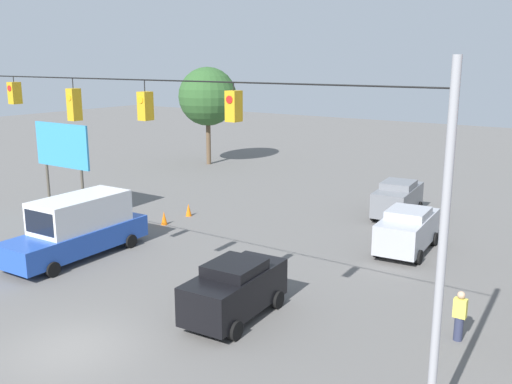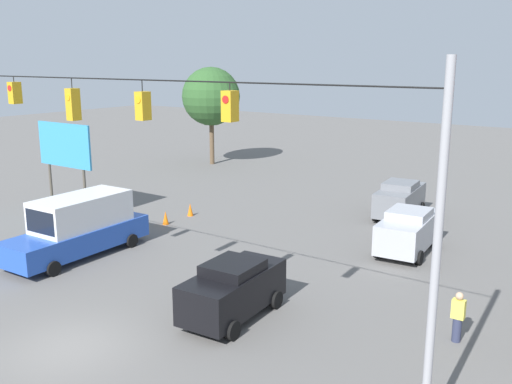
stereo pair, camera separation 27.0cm
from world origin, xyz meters
name	(u,v)px [view 2 (the right image)]	position (x,y,z in m)	size (l,w,h in m)	color
ground_plane	(70,348)	(0.00, 0.00, 0.00)	(140.00, 140.00, 0.00)	#605E5B
overhead_signal_span	(109,161)	(0.01, -2.00, 5.55)	(20.98, 0.38, 8.78)	#939399
box_truck_blue_parked_shoulder	(79,226)	(6.78, -5.78, 1.35)	(2.65, 6.89, 2.73)	#234CB2
sedan_grey_oncoming_deep	(400,199)	(-2.65, -20.32, 1.06)	(2.37, 4.71, 2.03)	slate
sedan_black_crossing_near	(233,289)	(-2.81, -4.66, 1.04)	(2.23, 4.37, 2.00)	black
sedan_silver_oncoming_far	(408,230)	(-5.22, -14.77, 1.05)	(2.37, 4.65, 2.01)	#A8AAB2
traffic_cone_nearest	(94,240)	(7.10, -6.83, 0.36)	(0.34, 0.34, 0.73)	orange
traffic_cone_second	(131,228)	(7.17, -9.21, 0.36)	(0.34, 0.34, 0.73)	orange
traffic_cone_third	(166,218)	(7.09, -11.62, 0.36)	(0.34, 0.34, 0.73)	orange
traffic_cone_fourth	(190,210)	(7.15, -13.68, 0.36)	(0.34, 0.34, 0.73)	orange
roadside_billboard	(65,150)	(13.22, -10.03, 3.74)	(4.40, 0.16, 5.23)	#4C473D
pedestrian	(458,317)	(-9.61, -7.31, 0.82)	(0.40, 0.28, 1.65)	#2D334C
tree_horizon_left	(211,97)	(16.71, -27.29, 5.68)	(4.84, 4.84, 8.12)	brown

